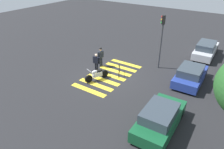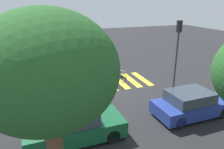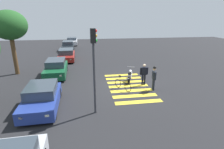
{
  "view_description": "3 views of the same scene",
  "coord_description": "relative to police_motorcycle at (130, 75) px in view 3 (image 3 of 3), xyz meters",
  "views": [
    {
      "loc": [
        12.44,
        8.64,
        8.26
      ],
      "look_at": [
        0.85,
        0.84,
        0.7
      ],
      "focal_mm": 33.65,
      "sensor_mm": 36.0,
      "label": 1
    },
    {
      "loc": [
        4.69,
        13.75,
        5.72
      ],
      "look_at": [
        0.06,
        0.92,
        0.96
      ],
      "focal_mm": 34.53,
      "sensor_mm": 36.0,
      "label": 2
    },
    {
      "loc": [
        -12.36,
        3.18,
        5.11
      ],
      "look_at": [
        0.8,
        1.16,
        0.73
      ],
      "focal_mm": 28.55,
      "sensor_mm": 36.0,
      "label": 3
    }
  ],
  "objects": [
    {
      "name": "ground_plane",
      "position": [
        -1.15,
        0.4,
        -0.45
      ],
      "size": [
        60.0,
        60.0,
        0.0
      ],
      "primitive_type": "plane",
      "color": "#232326"
    },
    {
      "name": "car_green_compact",
      "position": [
        2.4,
        6.21,
        0.22
      ],
      "size": [
        4.2,
        1.89,
        1.43
      ],
      "color": "black",
      "rests_on": "ground_plane"
    },
    {
      "name": "car_maroon_wagon",
      "position": [
        8.37,
        5.83,
        0.18
      ],
      "size": [
        4.44,
        2.02,
        1.32
      ],
      "color": "black",
      "rests_on": "ground_plane"
    },
    {
      "name": "car_blue_hatchback",
      "position": [
        -3.66,
        6.17,
        0.19
      ],
      "size": [
        4.01,
        1.94,
        1.36
      ],
      "color": "black",
      "rests_on": "ground_plane"
    },
    {
      "name": "leaning_bicycle",
      "position": [
        -1.72,
        0.99,
        -0.08
      ],
      "size": [
        1.52,
        0.9,
        0.99
      ],
      "color": "black",
      "rests_on": "ground_plane"
    },
    {
      "name": "officer_on_foot",
      "position": [
        -1.03,
        -0.82,
        0.49
      ],
      "size": [
        0.24,
        0.67,
        1.66
      ],
      "color": "black",
      "rests_on": "ground_plane"
    },
    {
      "name": "police_motorcycle",
      "position": [
        0.0,
        0.0,
        0.0
      ],
      "size": [
        2.0,
        0.95,
        1.03
      ],
      "color": "black",
      "rests_on": "ground_plane"
    },
    {
      "name": "street_tree_far",
      "position": [
        3.38,
        9.87,
        3.87
      ],
      "size": [
        2.95,
        2.95,
        5.63
      ],
      "color": "brown",
      "rests_on": "ground_plane"
    },
    {
      "name": "officer_by_motorcycle",
      "position": [
        -2.14,
        -1.18,
        0.58
      ],
      "size": [
        0.67,
        0.28,
        1.79
      ],
      "color": "#1E232D",
      "rests_on": "ground_plane"
    },
    {
      "name": "crosswalk_stripes",
      "position": [
        -1.15,
        0.4,
        -0.45
      ],
      "size": [
        5.85,
        3.03,
        0.01
      ],
      "color": "yellow",
      "rests_on": "ground_plane"
    },
    {
      "name": "car_black_suv",
      "position": [
        14.74,
        6.12,
        0.23
      ],
      "size": [
        4.19,
        1.85,
        1.44
      ],
      "color": "black",
      "rests_on": "ground_plane"
    },
    {
      "name": "car_white_van",
      "position": [
        20.67,
        5.87,
        0.2
      ],
      "size": [
        4.42,
        1.99,
        1.34
      ],
      "color": "black",
      "rests_on": "ground_plane"
    },
    {
      "name": "traffic_light_pole",
      "position": [
        -4.72,
        3.15,
        2.58
      ],
      "size": [
        0.27,
        0.34,
        4.55
      ],
      "color": "#38383D",
      "rests_on": "ground_plane"
    }
  ]
}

